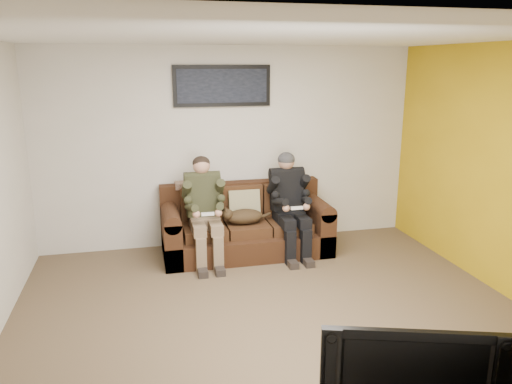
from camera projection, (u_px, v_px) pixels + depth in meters
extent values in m
plane|color=brown|center=(275.00, 319.00, 4.79)|extent=(5.00, 5.00, 0.00)
plane|color=silver|center=(278.00, 36.00, 4.14)|extent=(5.00, 5.00, 0.00)
plane|color=beige|center=(231.00, 147.00, 6.58)|extent=(5.00, 0.00, 5.00)
plane|color=beige|center=(405.00, 300.00, 2.35)|extent=(5.00, 0.00, 5.00)
cube|color=#361D10|center=(246.00, 242.00, 6.42)|extent=(2.11, 0.91, 0.29)
cube|color=#361D10|center=(240.00, 203.00, 6.66)|extent=(2.11, 0.19, 0.58)
cube|color=#361D10|center=(171.00, 237.00, 6.18)|extent=(0.21, 0.91, 0.58)
cube|color=#361D10|center=(316.00, 226.00, 6.60)|extent=(0.21, 0.91, 0.58)
cylinder|color=#361D10|center=(170.00, 215.00, 6.10)|extent=(0.21, 0.91, 0.21)
cylinder|color=#361D10|center=(317.00, 205.00, 6.53)|extent=(0.21, 0.91, 0.21)
cube|color=#3F2513|center=(204.00, 231.00, 6.21)|extent=(0.52, 0.58, 0.13)
cube|color=#3F2513|center=(201.00, 204.00, 6.39)|extent=(0.52, 0.13, 0.42)
cube|color=#3F2513|center=(247.00, 228.00, 6.33)|extent=(0.52, 0.58, 0.13)
cube|color=#3F2513|center=(242.00, 201.00, 6.51)|extent=(0.52, 0.13, 0.42)
cube|color=#3F2513|center=(288.00, 225.00, 6.45)|extent=(0.52, 0.58, 0.13)
cube|color=#3F2513|center=(282.00, 199.00, 6.64)|extent=(0.52, 0.13, 0.42)
cube|color=#938A60|center=(244.00, 205.00, 6.42)|extent=(0.40, 0.19, 0.40)
cube|color=gray|center=(192.00, 185.00, 6.42)|extent=(0.43, 0.21, 0.08)
cube|color=#7A644C|center=(204.00, 221.00, 6.14)|extent=(0.36, 0.30, 0.14)
cube|color=#2F311D|center=(203.00, 196.00, 6.16)|extent=(0.40, 0.30, 0.53)
cylinder|color=#2F311D|center=(202.00, 179.00, 6.13)|extent=(0.44, 0.18, 0.18)
sphere|color=tan|center=(201.00, 166.00, 6.11)|extent=(0.21, 0.21, 0.21)
cube|color=#7A644C|center=(198.00, 228.00, 5.94)|extent=(0.15, 0.42, 0.13)
cube|color=#7A644C|center=(215.00, 226.00, 5.98)|extent=(0.15, 0.42, 0.13)
cube|color=#7A644C|center=(201.00, 255.00, 5.82)|extent=(0.12, 0.13, 0.42)
cube|color=#7A644C|center=(218.00, 253.00, 5.86)|extent=(0.12, 0.13, 0.42)
cube|color=black|center=(202.00, 271.00, 5.78)|extent=(0.11, 0.26, 0.08)
cube|color=black|center=(219.00, 270.00, 5.83)|extent=(0.11, 0.26, 0.08)
cylinder|color=#2F311D|center=(187.00, 190.00, 6.03)|extent=(0.11, 0.30, 0.28)
cylinder|color=#2F311D|center=(219.00, 188.00, 6.12)|extent=(0.11, 0.30, 0.28)
cylinder|color=#2F311D|center=(192.00, 208.00, 5.87)|extent=(0.14, 0.32, 0.15)
cylinder|color=#2F311D|center=(220.00, 206.00, 5.94)|extent=(0.14, 0.32, 0.15)
sphere|color=tan|center=(196.00, 214.00, 5.78)|extent=(0.09, 0.09, 0.09)
sphere|color=tan|center=(219.00, 213.00, 5.83)|extent=(0.09, 0.09, 0.09)
cube|color=white|center=(208.00, 214.00, 5.79)|extent=(0.15, 0.04, 0.03)
ellipsoid|color=black|center=(201.00, 163.00, 6.11)|extent=(0.22, 0.22, 0.17)
cube|color=black|center=(289.00, 215.00, 6.39)|extent=(0.36, 0.30, 0.14)
cube|color=black|center=(287.00, 191.00, 6.41)|extent=(0.40, 0.30, 0.53)
cylinder|color=black|center=(286.00, 174.00, 6.37)|extent=(0.44, 0.18, 0.18)
sphere|color=#A7775D|center=(286.00, 162.00, 6.35)|extent=(0.21, 0.21, 0.21)
cube|color=black|center=(286.00, 221.00, 6.18)|extent=(0.15, 0.42, 0.13)
cube|color=black|center=(301.00, 220.00, 6.22)|extent=(0.15, 0.42, 0.13)
cube|color=black|center=(290.00, 247.00, 6.06)|extent=(0.12, 0.13, 0.42)
cube|color=black|center=(306.00, 246.00, 6.10)|extent=(0.12, 0.13, 0.42)
cube|color=black|center=(292.00, 263.00, 6.03)|extent=(0.11, 0.26, 0.08)
cube|color=black|center=(307.00, 261.00, 6.07)|extent=(0.11, 0.26, 0.08)
cylinder|color=black|center=(273.00, 185.00, 6.27)|extent=(0.11, 0.30, 0.28)
cylinder|color=black|center=(303.00, 183.00, 6.36)|extent=(0.11, 0.30, 0.28)
cylinder|color=black|center=(280.00, 202.00, 6.11)|extent=(0.14, 0.32, 0.15)
cylinder|color=black|center=(306.00, 200.00, 6.19)|extent=(0.14, 0.32, 0.15)
sphere|color=#A7775D|center=(286.00, 208.00, 6.02)|extent=(0.09, 0.09, 0.09)
sphere|color=#A7775D|center=(306.00, 207.00, 6.08)|extent=(0.09, 0.09, 0.09)
cube|color=white|center=(297.00, 208.00, 6.03)|extent=(0.15, 0.04, 0.03)
ellipsoid|color=black|center=(286.00, 159.00, 6.34)|extent=(0.22, 0.22, 0.19)
ellipsoid|color=#47331C|center=(244.00, 217.00, 6.24)|extent=(0.47, 0.26, 0.19)
sphere|color=#47331C|center=(228.00, 214.00, 6.15)|extent=(0.14, 0.14, 0.14)
cone|color=#47331C|center=(226.00, 210.00, 6.10)|extent=(0.04, 0.04, 0.04)
cone|color=#47331C|center=(225.00, 208.00, 6.16)|extent=(0.04, 0.04, 0.04)
cylinder|color=#47331C|center=(262.00, 217.00, 6.35)|extent=(0.26, 0.13, 0.08)
cube|color=black|center=(222.00, 86.00, 6.33)|extent=(1.25, 0.04, 0.52)
cube|color=black|center=(222.00, 86.00, 6.31)|extent=(1.15, 0.01, 0.42)
imported|color=black|center=(410.00, 368.00, 2.84)|extent=(1.02, 0.45, 0.59)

